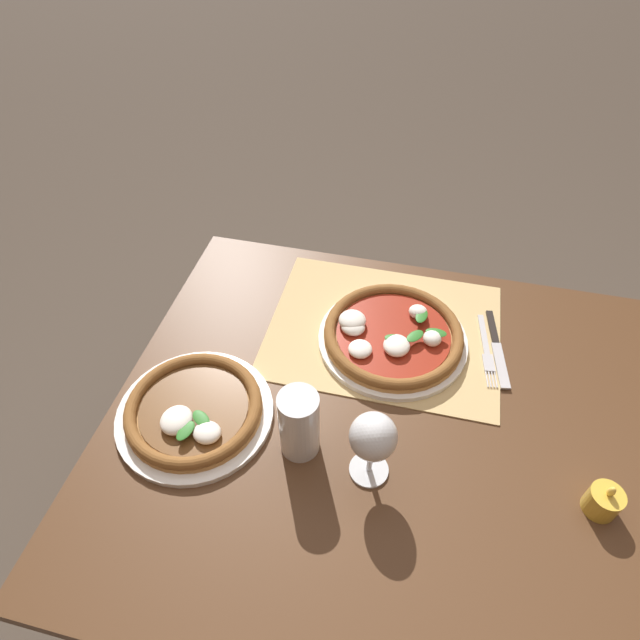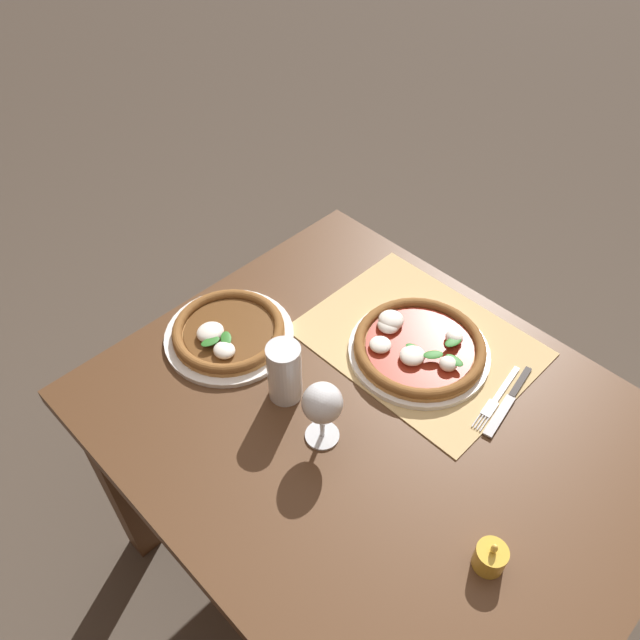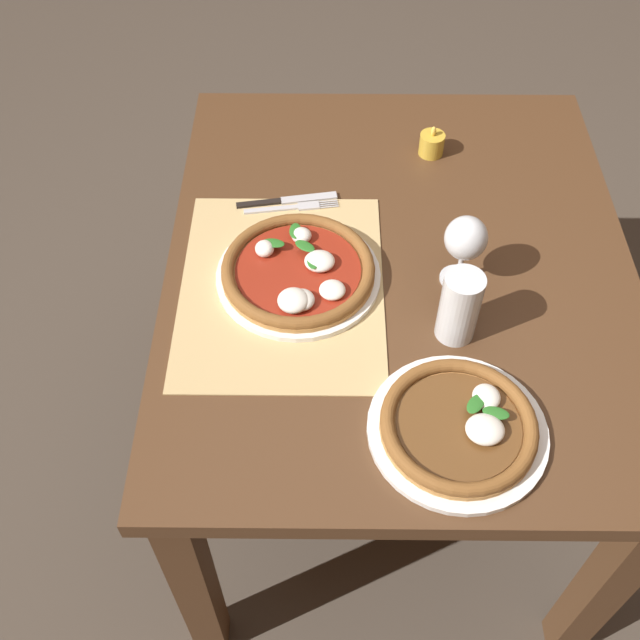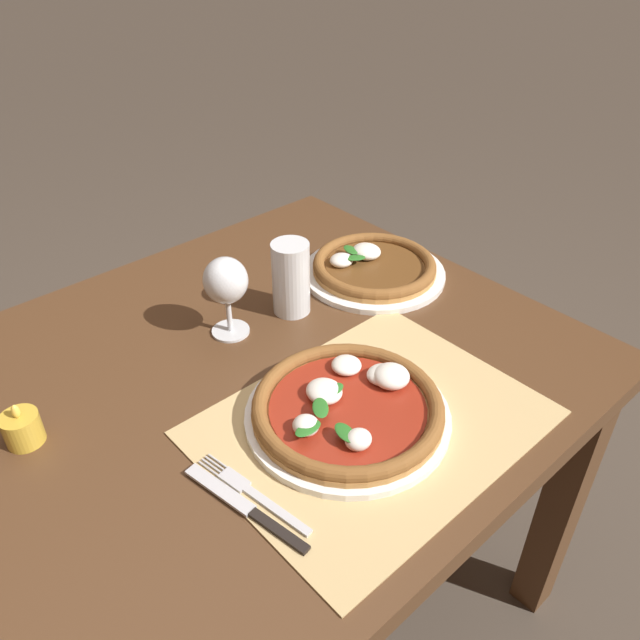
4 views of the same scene
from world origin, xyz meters
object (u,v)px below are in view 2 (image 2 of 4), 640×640
(pint_glass, at_px, (285,373))
(fork, at_px, (497,398))
(pizza_far, at_px, (228,332))
(wine_glass, at_px, (322,405))
(knife, at_px, (509,401))
(votive_candle, at_px, (490,558))
(pizza_near, at_px, (418,347))

(pint_glass, bearing_deg, fork, -136.74)
(pint_glass, height_order, fork, pint_glass)
(pizza_far, bearing_deg, wine_glass, 174.06)
(wine_glass, distance_m, knife, 0.42)
(knife, xyz_separation_m, votive_candle, (-0.17, 0.32, 0.02))
(pint_glass, relative_size, fork, 0.72)
(pint_glass, height_order, knife, pint_glass)
(wine_glass, relative_size, fork, 0.77)
(pint_glass, xyz_separation_m, votive_candle, (-0.52, 0.00, -0.05))
(pizza_near, distance_m, pizza_far, 0.43)
(pint_glass, bearing_deg, pizza_far, -4.12)
(fork, bearing_deg, pizza_near, 5.70)
(pizza_near, xyz_separation_m, wine_glass, (-0.00, 0.31, 0.08))
(pint_glass, distance_m, votive_candle, 0.52)
(pizza_near, height_order, votive_candle, votive_candle)
(pizza_near, height_order, fork, pizza_near)
(pizza_far, bearing_deg, pizza_near, -141.15)
(votive_candle, bearing_deg, pizza_near, -36.51)
(knife, bearing_deg, fork, 26.64)
(knife, distance_m, votive_candle, 0.36)
(pizza_far, xyz_separation_m, knife, (-0.56, -0.30, -0.01))
(pizza_far, relative_size, knife, 1.39)
(pizza_near, distance_m, wine_glass, 0.32)
(pizza_far, relative_size, votive_candle, 4.15)
(wine_glass, bearing_deg, pizza_near, -89.34)
(wine_glass, bearing_deg, pizza_far, -5.94)
(fork, bearing_deg, pizza_far, 28.53)
(wine_glass, bearing_deg, pint_glass, -8.84)
(fork, height_order, votive_candle, votive_candle)
(pizza_far, bearing_deg, fork, -151.47)
(wine_glass, distance_m, fork, 0.40)
(knife, bearing_deg, pizza_far, 28.45)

